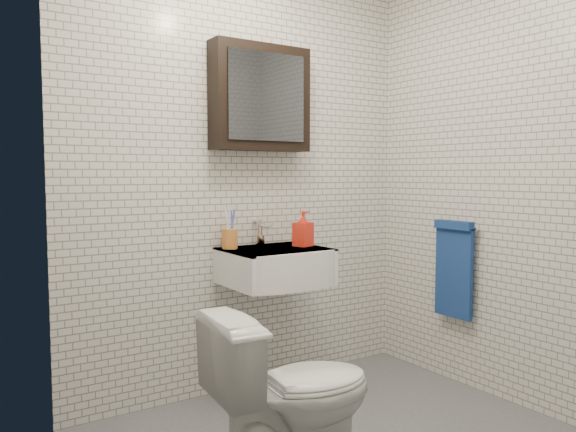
{
  "coord_description": "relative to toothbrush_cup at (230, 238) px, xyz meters",
  "views": [
    {
      "loc": [
        -1.6,
        -1.87,
        1.27
      ],
      "look_at": [
        -0.07,
        0.45,
        1.06
      ],
      "focal_mm": 35.0,
      "sensor_mm": 36.0,
      "label": 1
    }
  ],
  "objects": [
    {
      "name": "towel_rail",
      "position": [
        1.21,
        -0.56,
        -0.19
      ],
      "size": [
        0.09,
        0.3,
        0.58
      ],
      "color": "silver",
      "rests_on": "room_shell"
    },
    {
      "name": "toilet",
      "position": [
        -0.18,
        -0.89,
        -0.55
      ],
      "size": [
        0.73,
        0.46,
        0.72
      ],
      "primitive_type": "imported",
      "rotation": [
        0.0,
        0.0,
        1.48
      ],
      "color": "white",
      "rests_on": "ground"
    },
    {
      "name": "soap_bottle",
      "position": [
        0.4,
        -0.14,
        0.04
      ],
      "size": [
        0.12,
        0.12,
        0.2
      ],
      "primitive_type": "imported",
      "rotation": [
        0.0,
        0.0,
        0.32
      ],
      "color": "#FF9D1A",
      "rests_on": "washbasin"
    },
    {
      "name": "faucet",
      "position": [
        0.21,
        0.02,
        0.01
      ],
      "size": [
        0.06,
        0.2,
        0.15
      ],
      "color": "silver",
      "rests_on": "washbasin"
    },
    {
      "name": "room_shell",
      "position": [
        0.16,
        -0.91,
        0.56
      ],
      "size": [
        2.22,
        2.02,
        2.51
      ],
      "color": "silver",
      "rests_on": "ground"
    },
    {
      "name": "toothbrush_cup",
      "position": [
        0.0,
        0.0,
        0.0
      ],
      "size": [
        0.11,
        0.11,
        0.24
      ],
      "rotation": [
        0.0,
        0.0,
        -0.32
      ],
      "color": "#C67431",
      "rests_on": "washbasin"
    },
    {
      "name": "mirror_cabinet",
      "position": [
        0.21,
        0.02,
        0.79
      ],
      "size": [
        0.6,
        0.15,
        0.6
      ],
      "color": "black",
      "rests_on": "room_shell"
    },
    {
      "name": "washbasin",
      "position": [
        0.21,
        -0.17,
        -0.15
      ],
      "size": [
        0.55,
        0.5,
        0.2
      ],
      "color": "white",
      "rests_on": "room_shell"
    }
  ]
}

